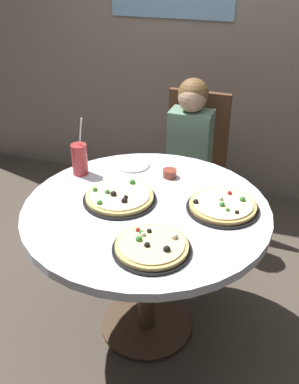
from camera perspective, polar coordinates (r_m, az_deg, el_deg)
ground_plane at (r=2.50m, az=-0.36°, el=-16.61°), size 8.00×8.00×0.00m
dining_table at (r=2.07m, az=-0.42°, el=-4.46°), size 1.12×1.12×0.75m
chair_wooden at (r=2.97m, az=5.61°, el=4.39°), size 0.42×0.42×0.95m
diner_child at (r=2.83m, az=4.62°, el=2.03°), size 0.27×0.42×1.08m
pizza_veggie at (r=2.06m, az=-3.84°, el=-0.68°), size 0.34×0.34×0.05m
pizza_cheese at (r=1.75m, az=0.30°, el=-6.99°), size 0.31×0.31×0.05m
pizza_pepperoni at (r=2.01m, az=9.31°, el=-1.78°), size 0.32×0.32×0.05m
soda_cup at (r=2.28m, az=-8.89°, el=4.16°), size 0.08×0.08×0.31m
sauce_bowl at (r=2.25m, az=2.58°, el=2.39°), size 0.07×0.07×0.04m
plate_small at (r=2.37m, az=-2.20°, el=3.50°), size 0.18×0.18×0.01m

